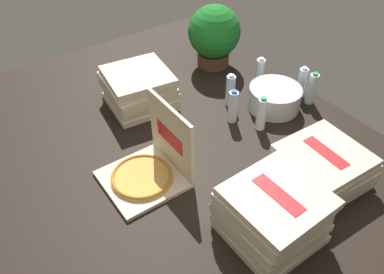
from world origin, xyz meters
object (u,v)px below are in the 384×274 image
open_pizza_box (150,167)px  water_bottle_4 (302,83)px  pizza_stack_center_far (272,214)px  water_bottle_2 (233,107)px  water_bottle_1 (260,73)px  water_bottle_5 (262,114)px  water_bottle_3 (312,89)px  ice_bucket (274,98)px  potted_plant (214,34)px  pizza_stack_left_mid (139,89)px  pizza_stack_right_mid (323,166)px  water_bottle_0 (230,90)px

open_pizza_box → water_bottle_4: (-0.07, 1.27, 0.03)m
pizza_stack_center_far → water_bottle_2: (-0.79, 0.42, -0.03)m
pizza_stack_center_far → water_bottle_1: 1.30m
water_bottle_2 → water_bottle_5: 0.19m
water_bottle_3 → water_bottle_4: same height
ice_bucket → water_bottle_5: water_bottle_5 is taller
water_bottle_4 → potted_plant: bearing=-161.8°
water_bottle_3 → pizza_stack_left_mid: bearing=-124.3°
pizza_stack_center_far → pizza_stack_left_mid: bearing=179.3°
water_bottle_2 → water_bottle_3: bearing=75.2°
pizza_stack_center_far → water_bottle_3: (-0.64, 1.00, -0.03)m
water_bottle_5 → potted_plant: (-0.81, 0.24, 0.15)m
pizza_stack_right_mid → open_pizza_box: bearing=-126.4°
pizza_stack_left_mid → water_bottle_1: (0.32, 0.82, -0.01)m
water_bottle_4 → potted_plant: size_ratio=0.49×
pizza_stack_left_mid → water_bottle_4: (0.58, 0.98, -0.01)m
water_bottle_1 → water_bottle_3: bearing=24.3°
ice_bucket → water_bottle_4: water_bottle_4 is taller
pizza_stack_left_mid → water_bottle_3: 1.19m
pizza_stack_right_mid → pizza_stack_center_far: size_ratio=1.01×
water_bottle_0 → open_pizza_box: bearing=-70.5°
water_bottle_4 → pizza_stack_center_far: bearing=-53.7°
pizza_stack_center_far → open_pizza_box: bearing=-156.8°
pizza_stack_center_far → ice_bucket: 1.06m
ice_bucket → water_bottle_2: water_bottle_2 is taller
open_pizza_box → water_bottle_5: bearing=87.8°
ice_bucket → water_bottle_3: 0.27m
ice_bucket → pizza_stack_left_mid: bearing=-127.7°
pizza_stack_right_mid → water_bottle_2: bearing=-174.8°
water_bottle_3 → water_bottle_2: bearing=-104.8°
water_bottle_1 → water_bottle_2: 0.46m
pizza_stack_center_far → ice_bucket: size_ratio=1.27×
ice_bucket → water_bottle_1: 0.27m
water_bottle_5 → water_bottle_2: bearing=-148.6°
open_pizza_box → water_bottle_0: size_ratio=1.82×
pizza_stack_center_far → water_bottle_2: pizza_stack_center_far is taller
water_bottle_2 → water_bottle_3: (0.15, 0.58, 0.00)m
ice_bucket → water_bottle_2: bearing=-98.5°
ice_bucket → water_bottle_0: 0.30m
open_pizza_box → water_bottle_2: (-0.13, 0.70, 0.03)m
water_bottle_1 → potted_plant: (-0.45, -0.08, 0.15)m
water_bottle_0 → water_bottle_4: size_ratio=1.00×
pizza_stack_right_mid → pizza_stack_center_far: bearing=-79.0°
water_bottle_3 → water_bottle_5: size_ratio=1.00×
pizza_stack_left_mid → pizza_stack_center_far: size_ratio=1.06×
open_pizza_box → pizza_stack_left_mid: size_ratio=0.91×
water_bottle_0 → water_bottle_4: same height
water_bottle_1 → water_bottle_4: size_ratio=1.00×
potted_plant → water_bottle_2: bearing=-27.6°
water_bottle_5 → ice_bucket: bearing=116.6°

